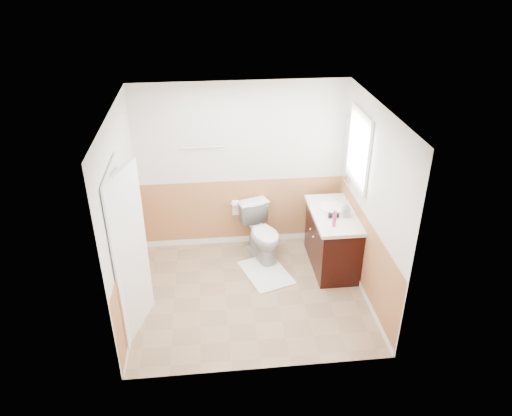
{
  "coord_description": "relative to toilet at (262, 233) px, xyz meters",
  "views": [
    {
      "loc": [
        -0.47,
        -5.07,
        4.08
      ],
      "look_at": [
        0.1,
        0.25,
        1.15
      ],
      "focal_mm": 34.02,
      "sensor_mm": 36.0,
      "label": 1
    }
  ],
  "objects": [
    {
      "name": "vanity_knob_left",
      "position": [
        0.65,
        -0.42,
        0.15
      ],
      "size": [
        0.03,
        0.03,
        0.03
      ],
      "primitive_type": "sphere",
      "color": "silver",
      "rests_on": "vanity_cabinet"
    },
    {
      "name": "ceiling",
      "position": [
        -0.26,
        -0.86,
        2.1
      ],
      "size": [
        3.0,
        3.0,
        0.0
      ],
      "primitive_type": "plane",
      "rotation": [
        3.14,
        0.0,
        0.0
      ],
      "color": "white",
      "rests_on": "floor"
    },
    {
      "name": "door_knob",
      "position": [
        -1.6,
        -0.98,
        0.55
      ],
      "size": [
        0.06,
        0.06,
        0.06
      ],
      "primitive_type": "sphere",
      "color": "silver",
      "rests_on": "door"
    },
    {
      "name": "wall_right",
      "position": [
        1.24,
        -0.86,
        0.85
      ],
      "size": [
        0.0,
        3.0,
        3.0
      ],
      "primitive_type": "plane",
      "rotation": [
        1.57,
        0.0,
        -1.57
      ],
      "color": "silver",
      "rests_on": "floor"
    },
    {
      "name": "wainscot_back",
      "position": [
        -0.26,
        0.43,
        0.1
      ],
      "size": [
        3.0,
        0.0,
        3.0
      ],
      "primitive_type": "plane",
      "rotation": [
        1.57,
        0.0,
        0.0
      ],
      "color": "#C4834E",
      "rests_on": "floor"
    },
    {
      "name": "wall_back",
      "position": [
        -0.26,
        0.44,
        0.85
      ],
      "size": [
        3.0,
        0.0,
        3.0
      ],
      "primitive_type": "plane",
      "rotation": [
        1.57,
        0.0,
        0.0
      ],
      "color": "silver",
      "rests_on": "floor"
    },
    {
      "name": "wall_front",
      "position": [
        -0.26,
        -2.16,
        0.85
      ],
      "size": [
        3.0,
        0.0,
        3.0
      ],
      "primitive_type": "plane",
      "rotation": [
        -1.57,
        0.0,
        0.0
      ],
      "color": "silver",
      "rests_on": "floor"
    },
    {
      "name": "mirror_panel",
      "position": [
        1.22,
        0.24,
        1.15
      ],
      "size": [
        0.02,
        0.35,
        0.9
      ],
      "primitive_type": "cube",
      "color": "silver",
      "rests_on": "wall_right"
    },
    {
      "name": "wainscot_right",
      "position": [
        1.23,
        -0.86,
        0.1
      ],
      "size": [
        0.0,
        2.6,
        2.6
      ],
      "primitive_type": "plane",
      "rotation": [
        1.57,
        0.0,
        -1.57
      ],
      "color": "#C4834E",
      "rests_on": "floor"
    },
    {
      "name": "door_frame",
      "position": [
        -1.74,
        -1.31,
        0.63
      ],
      "size": [
        0.02,
        0.92,
        2.1
      ],
      "primitive_type": "cube",
      "color": "white",
      "rests_on": "wall_left"
    },
    {
      "name": "window_glass",
      "position": [
        1.23,
        -0.27,
        1.35
      ],
      "size": [
        0.01,
        0.7,
        0.9
      ],
      "primitive_type": "cube",
      "color": "white",
      "rests_on": "wall_right"
    },
    {
      "name": "floor",
      "position": [
        -0.26,
        -0.86,
        -0.4
      ],
      "size": [
        3.0,
        3.0,
        0.0
      ],
      "primitive_type": "plane",
      "color": "#8C7051",
      "rests_on": "ground"
    },
    {
      "name": "tp_roll",
      "position": [
        -0.36,
        0.37,
        0.3
      ],
      "size": [
        0.1,
        0.11,
        0.11
      ],
      "primitive_type": "cylinder",
      "rotation": [
        0.0,
        1.57,
        0.0
      ],
      "color": "white",
      "rests_on": "tp_holder_bar"
    },
    {
      "name": "door",
      "position": [
        -1.66,
        -1.31,
        0.62
      ],
      "size": [
        0.29,
        0.78,
        2.04
      ],
      "primitive_type": "cube",
      "rotation": [
        0.0,
        0.0,
        -0.31
      ],
      "color": "white",
      "rests_on": "wall_left"
    },
    {
      "name": "window_frame",
      "position": [
        1.21,
        -0.27,
        1.35
      ],
      "size": [
        0.04,
        0.8,
        1.0
      ],
      "primitive_type": "cube",
      "color": "white",
      "rests_on": "wall_right"
    },
    {
      "name": "hair_dryer_handle",
      "position": [
        0.87,
        -0.37,
        0.46
      ],
      "size": [
        0.03,
        0.03,
        0.07
      ],
      "primitive_type": "cylinder",
      "color": "black",
      "rests_on": "countertop"
    },
    {
      "name": "faucet",
      "position": [
        1.13,
        -0.17,
        0.52
      ],
      "size": [
        0.02,
        0.02,
        0.14
      ],
      "primitive_type": "cylinder",
      "color": "white",
      "rests_on": "countertop"
    },
    {
      "name": "vanity_cabinet",
      "position": [
        0.95,
        -0.32,
        0.0
      ],
      "size": [
        0.55,
        1.1,
        0.8
      ],
      "primitive_type": "cube",
      "color": "black",
      "rests_on": "floor"
    },
    {
      "name": "lotion_bottle",
      "position": [
        0.85,
        -0.66,
        0.56
      ],
      "size": [
        0.05,
        0.05,
        0.22
      ],
      "primitive_type": "cylinder",
      "color": "#C13278",
      "rests_on": "countertop"
    },
    {
      "name": "toilet",
      "position": [
        0.0,
        0.0,
        0.0
      ],
      "size": [
        0.67,
        0.88,
        0.79
      ],
      "primitive_type": "imported",
      "rotation": [
        0.0,
        0.0,
        0.32
      ],
      "color": "silver",
      "rests_on": "floor"
    },
    {
      "name": "sink_basin",
      "position": [
        0.95,
        -0.17,
        0.46
      ],
      "size": [
        0.36,
        0.36,
        0.02
      ],
      "primitive_type": "cylinder",
      "color": "white",
      "rests_on": "countertop"
    },
    {
      "name": "towel_bar",
      "position": [
        -0.81,
        0.39,
        1.2
      ],
      "size": [
        0.62,
        0.02,
        0.02
      ],
      "primitive_type": "cylinder",
      "rotation": [
        0.0,
        1.57,
        0.0
      ],
      "color": "silver",
      "rests_on": "wall_back"
    },
    {
      "name": "wainscot_left",
      "position": [
        -1.75,
        -0.86,
        0.1
      ],
      "size": [
        0.0,
        2.6,
        2.6
      ],
      "primitive_type": "plane",
      "rotation": [
        1.57,
        0.0,
        1.57
      ],
      "color": "#C4834E",
      "rests_on": "floor"
    },
    {
      "name": "soap_dispenser",
      "position": [
        1.07,
        -0.43,
        0.56
      ],
      "size": [
        0.09,
        0.1,
        0.2
      ],
      "primitive_type": "imported",
      "rotation": [
        0.0,
        0.0,
        -0.02
      ],
      "color": "gray",
      "rests_on": "countertop"
    },
    {
      "name": "hair_dryer_body",
      "position": [
        0.9,
        -0.44,
        0.49
      ],
      "size": [
        0.14,
        0.07,
        0.07
      ],
      "primitive_type": "cylinder",
      "rotation": [
        0.0,
        1.57,
        0.0
      ],
      "color": "black",
      "rests_on": "countertop"
    },
    {
      "name": "vanity_knob_right",
      "position": [
        0.65,
        -0.22,
        0.15
      ],
      "size": [
        0.03,
        0.03,
        0.03
      ],
      "primitive_type": "sphere",
      "color": "silver",
      "rests_on": "vanity_cabinet"
    },
    {
      "name": "bath_mat",
      "position": [
        0.0,
        -0.44,
        -0.39
      ],
      "size": [
        0.77,
        0.93,
        0.02
      ],
      "primitive_type": "cube",
      "rotation": [
        0.0,
        0.0,
        0.32
      ],
      "color": "silver",
      "rests_on": "floor"
    },
    {
      "name": "tp_sheet",
      "position": [
        -0.36,
        0.37,
        0.19
      ],
      "size": [
        0.1,
        0.01,
        0.16
      ],
      "primitive_type": "cube",
      "color": "white",
      "rests_on": "tp_roll"
    },
    {
      "name": "wall_left",
      "position": [
        -1.76,
        -0.86,
        0.85
      ],
      "size": [
        0.0,
        3.0,
        3.0
      ],
      "primitive_type": "plane",
      "rotation": [
        1.57,
        0.0,
        1.57
      ],
      "color": "silver",
      "rests_on": "floor"
    },
    {
      "name": "wainscot_front",
      "position": [
        -0.26,
        -2.15,
        0.1
      ],
      "size": [
        3.0,
        0.0,
        3.0
      ],
      "primitive_type": "plane",
      "rotation": [
        -1.57,
        0.0,
        0.0
      ],
      "color": "#C4834E",
      "rests_on": "floor"
    },
    {
      "name": "countertop",
      "position": [
        0.94,
        -0.32,
        0.43
      ],
      "size": [
        0.6,
        1.15,
        0.05
      ],
      "primitive_type": "cube",
      "color": "white",
      "rests_on": "vanity_cabinet"
    },
    {
      "name": "tp_holder_bar",
      "position": [
        -0.36,
        0.37,
        0.3
      ],
      "size": [
        0.14,
        0.02,
        0.02
      ],
      "primitive_type": "cylinder",
      "rotation": [
        0.0,
        1.57,
        0.0
      ],
      "color": "silver",
      "rests_on": "wall_back"
    }
  ]
}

